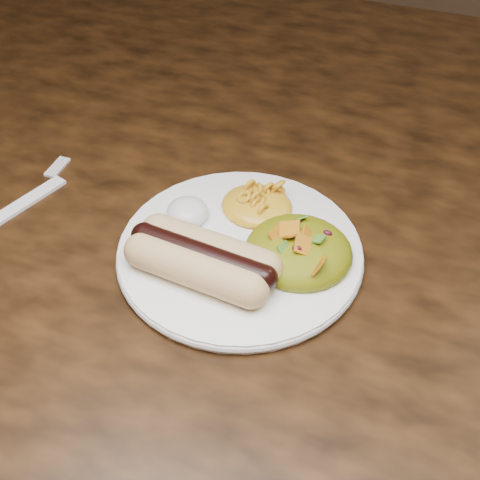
% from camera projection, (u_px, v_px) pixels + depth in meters
% --- Properties ---
extents(table, '(1.60, 0.90, 0.75)m').
position_uv_depth(table, '(303.00, 234.00, 0.80)').
color(table, '#452610').
rests_on(table, floor).
extents(plate, '(0.26, 0.26, 0.01)m').
position_uv_depth(plate, '(240.00, 252.00, 0.64)').
color(plate, white).
rests_on(plate, table).
extents(hotdog, '(0.12, 0.08, 0.03)m').
position_uv_depth(hotdog, '(202.00, 258.00, 0.60)').
color(hotdog, '#CFBA72').
rests_on(hotdog, plate).
extents(mac_and_cheese, '(0.08, 0.07, 0.03)m').
position_uv_depth(mac_and_cheese, '(257.00, 199.00, 0.66)').
color(mac_and_cheese, gold).
rests_on(mac_and_cheese, plate).
extents(sour_cream, '(0.05, 0.05, 0.03)m').
position_uv_depth(sour_cream, '(187.00, 209.00, 0.65)').
color(sour_cream, silver).
rests_on(sour_cream, plate).
extents(taco_salad, '(0.10, 0.10, 0.04)m').
position_uv_depth(taco_salad, '(299.00, 244.00, 0.61)').
color(taco_salad, '#9B6204').
rests_on(taco_salad, plate).
extents(fork, '(0.06, 0.14, 0.00)m').
position_uv_depth(fork, '(24.00, 203.00, 0.69)').
color(fork, white).
rests_on(fork, table).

